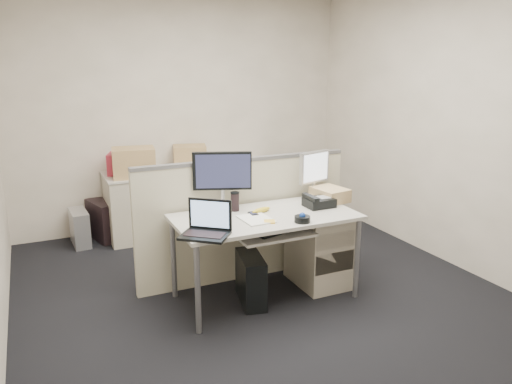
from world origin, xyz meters
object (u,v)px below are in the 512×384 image
laptop (204,220)px  monitor_main (222,181)px  desk (265,223)px  desk_phone (319,202)px

laptop → monitor_main: bearing=97.4°
desk → monitor_main: monitor_main is taller
desk → monitor_main: 0.51m
laptop → desk_phone: (1.15, 0.31, -0.09)m
desk_phone → desk: bearing=-177.0°
desk → desk_phone: bearing=3.0°
desk → desk_phone: 0.54m
desk → laptop: 0.71m
monitor_main → laptop: bearing=-100.9°
desk → laptop: size_ratio=4.50×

